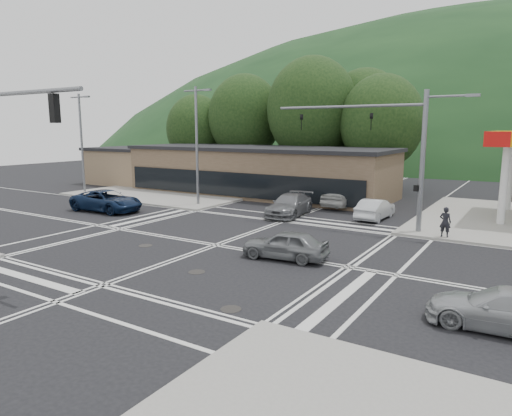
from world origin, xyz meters
The scene contains 20 objects.
ground centered at (0.00, 0.00, 0.00)m, with size 120.00×120.00×0.00m, color black.
sidewalk_nw centered at (-15.00, 15.00, 0.07)m, with size 16.00×16.00×0.15m, color gray.
commercial_row centered at (-8.00, 17.00, 2.00)m, with size 24.00×8.00×4.00m, color brown.
commercial_nw centered at (-24.00, 17.00, 1.80)m, with size 8.00×7.00×3.60m, color #846B4F.
hill_north centered at (0.00, 90.00, 0.00)m, with size 252.00×126.00×140.00m, color #18371A.
tree_n_a centered at (-14.00, 24.00, 7.14)m, with size 8.00×8.00×11.75m.
tree_n_b centered at (-6.00, 24.00, 7.79)m, with size 9.00×9.00×12.98m.
tree_n_c centered at (1.00, 24.00, 6.49)m, with size 7.60×7.60×10.87m.
tree_n_d centered at (-20.00, 23.00, 5.84)m, with size 6.80×6.80×9.76m.
tree_n_e centered at (-2.00, 28.00, 7.14)m, with size 8.40×8.40×11.98m.
streetlight_nw centered at (-8.44, 9.00, 5.05)m, with size 2.50×0.25×9.00m.
streetlight_w centered at (-21.94, 9.00, 5.05)m, with size 2.50×0.25×9.00m.
signal_mast_ne centered at (6.95, 8.20, 5.07)m, with size 11.65×0.30×8.00m.
car_blue_west centered at (-12.60, 3.66, 0.77)m, with size 2.54×5.51×1.53m, color #0D1C39.
car_grey_center centered at (4.19, -0.30, 0.67)m, with size 1.59×3.95×1.35m, color slate.
car_silver_east centered at (13.29, -3.49, 0.64)m, with size 1.79×4.41×1.28m, color #9DA0A4.
car_queue_a centered at (4.79, 11.04, 0.68)m, with size 1.44×4.12×1.36m, color silver.
car_queue_b centered at (1.14, 14.66, 0.86)m, with size 2.02×5.02×1.71m, color silver.
car_northbound centered at (-0.59, 9.18, 0.74)m, with size 2.06×5.08×1.47m, color slate.
pedestrian centered at (9.72, 7.50, 0.97)m, with size 0.60×0.39×1.64m, color black.
Camera 1 is at (13.79, -18.19, 5.91)m, focal length 32.00 mm.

